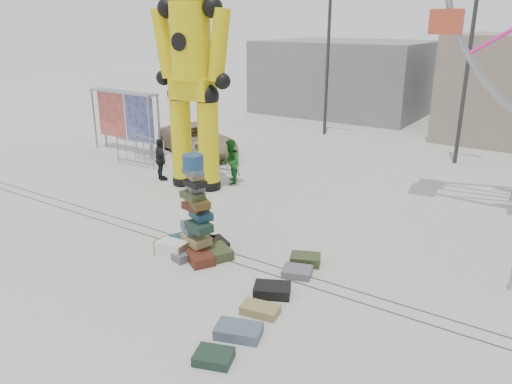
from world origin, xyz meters
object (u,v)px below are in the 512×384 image
Objects in this scene: crash_test_dummy at (192,73)px; barricade_dummy_c at (216,159)px; pedestrian_green at (230,162)px; parked_suv at (197,139)px; barricade_dummy_a at (135,153)px; pedestrian_red at (207,164)px; lamp_post_right at (472,51)px; barricade_dummy_b at (150,150)px; steamer_trunk at (172,249)px; pedestrian_black at (160,160)px; suitcase_tower at (197,226)px; lamp_post_left at (330,45)px; banner_scaffold at (124,107)px.

crash_test_dummy is 3.78× the size of barricade_dummy_c.
pedestrian_green is 0.34× the size of parked_suv.
crash_test_dummy is at bearing -79.69° from barricade_dummy_c.
crash_test_dummy is 3.78× the size of barricade_dummy_a.
barricade_dummy_c is at bearing 99.38° from pedestrian_red.
lamp_post_right is 13.33m from barricade_dummy_b.
pedestrian_black reaches higher than steamer_trunk.
suitcase_tower reaches higher than barricade_dummy_a.
lamp_post_left is at bearing 67.10° from barricade_dummy_a.
barricade_dummy_a is at bearing 150.77° from pedestrian_red.
banner_scaffold is at bearing 138.23° from steamer_trunk.
banner_scaffold is (-5.70, 2.01, -1.94)m from crash_test_dummy.
barricade_dummy_c is 1.25× the size of pedestrian_green.
barricade_dummy_a is at bearing -144.48° from lamp_post_right.
steamer_trunk is 5.31m from pedestrian_red.
banner_scaffold is at bearing -153.41° from lamp_post_right.
suitcase_tower is 6.28m from crash_test_dummy.
pedestrian_green is (6.48, -1.01, -1.24)m from banner_scaffold.
crash_test_dummy is at bearing -70.14° from pedestrian_green.
lamp_post_left reaches higher than pedestrian_green.
barricade_dummy_b is 4.43m from pedestrian_green.
crash_test_dummy is at bearing 153.47° from suitcase_tower.
pedestrian_black is 0.33× the size of parked_suv.
steamer_trunk is at bearing -118.37° from parked_suv.
suitcase_tower is (3.49, -14.45, -3.76)m from lamp_post_left.
suitcase_tower is 8.69m from barricade_dummy_a.
pedestrian_green is (-2.72, 5.08, 0.08)m from suitcase_tower.
barricade_dummy_b is 0.43× the size of parked_suv.
lamp_post_left is 5.13× the size of pedestrian_black.
barricade_dummy_b is 4.37m from pedestrian_red.
barricade_dummy_a is 1.28× the size of pedestrian_black.
barricade_dummy_a is at bearing -33.68° from banner_scaffold.
banner_scaffold reaches higher than suitcase_tower.
banner_scaffold reaches higher than parked_suv.
lamp_post_left is (-7.00, 2.00, 0.00)m from lamp_post_right.
barricade_dummy_a is (-6.84, 5.25, 0.36)m from steamer_trunk.
suitcase_tower is 0.34× the size of crash_test_dummy.
lamp_post_left is at bearing 96.71° from steamer_trunk.
banner_scaffold reaches higher than pedestrian_red.
banner_scaffold is 6.62m from pedestrian_red.
crash_test_dummy is at bearing -129.93° from lamp_post_right.
pedestrian_black reaches higher than barricade_dummy_b.
lamp_post_left is at bearing 78.70° from barricade_dummy_b.
lamp_post_left is 10.96m from pedestrian_red.
barricade_dummy_a is at bearing 7.90° from pedestrian_black.
crash_test_dummy is at bearing -11.76° from barricade_dummy_a.
lamp_post_right reaches higher than banner_scaffold.
barricade_dummy_b is at bearing 76.64° from barricade_dummy_a.
lamp_post_right is 7.28m from lamp_post_left.
lamp_post_right reaches higher than barricade_dummy_a.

